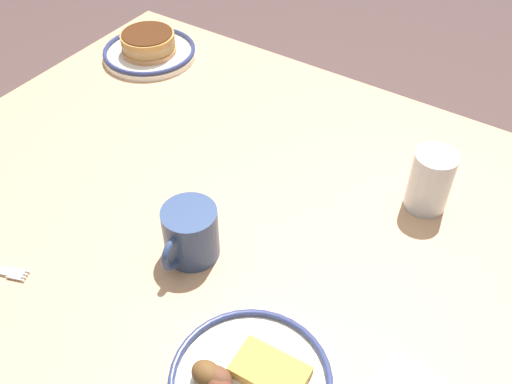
# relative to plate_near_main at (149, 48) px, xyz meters

# --- Properties ---
(dining_table) EXTENTS (1.27, 0.97, 0.75)m
(dining_table) POSITION_rel_plate_near_main_xyz_m (-0.47, 0.30, -0.13)
(dining_table) COLOR tan
(dining_table) RESTS_ON ground_plane
(plate_near_main) EXTENTS (0.23, 0.23, 0.06)m
(plate_near_main) POSITION_rel_plate_near_main_xyz_m (0.00, 0.00, 0.00)
(plate_near_main) COLOR white
(plate_near_main) RESTS_ON dining_table
(plate_center_pancakes) EXTENTS (0.23, 0.23, 0.05)m
(plate_center_pancakes) POSITION_rel_plate_near_main_xyz_m (-0.69, 0.59, -0.01)
(plate_center_pancakes) COLOR white
(plate_center_pancakes) RESTS_ON dining_table
(coffee_mug) EXTENTS (0.09, 0.13, 0.10)m
(coffee_mug) POSITION_rel_plate_near_main_xyz_m (-0.48, 0.44, 0.03)
(coffee_mug) COLOR #334772
(coffee_mug) RESTS_ON dining_table
(drinking_glass) EXTENTS (0.08, 0.08, 0.12)m
(drinking_glass) POSITION_rel_plate_near_main_xyz_m (-0.76, 0.12, 0.03)
(drinking_glass) COLOR silver
(drinking_glass) RESTS_ON dining_table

